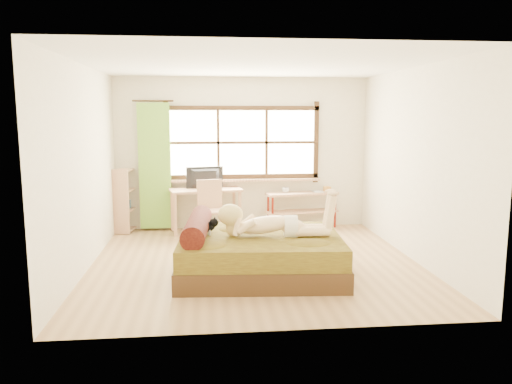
{
  "coord_description": "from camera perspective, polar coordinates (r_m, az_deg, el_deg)",
  "views": [
    {
      "loc": [
        -0.67,
        -6.7,
        2.04
      ],
      "look_at": [
        0.04,
        0.2,
        0.96
      ],
      "focal_mm": 35.0,
      "sensor_mm": 36.0,
      "label": 1
    }
  ],
  "objects": [
    {
      "name": "wall_right",
      "position": [
        7.34,
        17.65,
        3.0
      ],
      "size": [
        0.0,
        4.5,
        4.5
      ],
      "primitive_type": "plane",
      "rotation": [
        1.57,
        0.0,
        -1.57
      ],
      "color": "silver",
      "rests_on": "floor"
    },
    {
      "name": "pipe_shelf",
      "position": [
        9.08,
        5.35,
        -1.12
      ],
      "size": [
        1.35,
        0.55,
        0.74
      ],
      "rotation": [
        0.0,
        0.0,
        0.17
      ],
      "color": "#A8775B",
      "rests_on": "floor"
    },
    {
      "name": "wall_left",
      "position": [
        6.92,
        -19.03,
        2.61
      ],
      "size": [
        0.0,
        4.5,
        4.5
      ],
      "primitive_type": "plane",
      "rotation": [
        1.57,
        0.0,
        1.57
      ],
      "color": "silver",
      "rests_on": "floor"
    },
    {
      "name": "curtain",
      "position": [
        8.92,
        -11.49,
        2.9
      ],
      "size": [
        0.55,
        0.1,
        2.2
      ],
      "primitive_type": "cube",
      "color": "#599A2A",
      "rests_on": "wall_back"
    },
    {
      "name": "woman",
      "position": [
        6.31,
        1.93,
        -2.3
      ],
      "size": [
        1.47,
        0.52,
        0.62
      ],
      "primitive_type": null,
      "rotation": [
        0.0,
        0.0,
        -0.07
      ],
      "color": "beige",
      "rests_on": "bed"
    },
    {
      "name": "book",
      "position": [
        9.09,
        6.52,
        0.03
      ],
      "size": [
        0.21,
        0.26,
        0.02
      ],
      "primitive_type": "imported",
      "rotation": [
        0.0,
        0.0,
        0.17
      ],
      "color": "gray",
      "rests_on": "pipe_shelf"
    },
    {
      "name": "desk",
      "position": [
        8.76,
        -5.78,
        -0.28
      ],
      "size": [
        1.3,
        0.77,
        0.77
      ],
      "rotation": [
        0.0,
        0.0,
        0.17
      ],
      "color": "#A8775B",
      "rests_on": "floor"
    },
    {
      "name": "monitor",
      "position": [
        8.77,
        -5.81,
        1.64
      ],
      "size": [
        0.66,
        0.2,
        0.38
      ],
      "primitive_type": "imported",
      "rotation": [
        0.0,
        0.0,
        3.32
      ],
      "color": "black",
      "rests_on": "desk"
    },
    {
      "name": "window",
      "position": [
        8.96,
        -1.55,
        5.4
      ],
      "size": [
        2.8,
        0.16,
        1.46
      ],
      "color": "#FFEDBF",
      "rests_on": "wall_back"
    },
    {
      "name": "kitten",
      "position": [
        6.43,
        -5.98,
        -3.81
      ],
      "size": [
        0.32,
        0.15,
        0.25
      ],
      "primitive_type": null,
      "rotation": [
        0.0,
        0.0,
        -0.07
      ],
      "color": "black",
      "rests_on": "bed"
    },
    {
      "name": "bed",
      "position": [
        6.46,
        0.06,
        -7.0
      ],
      "size": [
        2.18,
        1.79,
        0.78
      ],
      "rotation": [
        0.0,
        0.0,
        -0.07
      ],
      "color": "#33240F",
      "rests_on": "floor"
    },
    {
      "name": "cup",
      "position": [
        8.99,
        3.41,
        0.22
      ],
      "size": [
        0.14,
        0.14,
        0.09
      ],
      "primitive_type": "imported",
      "rotation": [
        0.0,
        0.0,
        0.17
      ],
      "color": "gray",
      "rests_on": "pipe_shelf"
    },
    {
      "name": "wall_front",
      "position": [
        4.55,
        2.69,
        0.1
      ],
      "size": [
        4.5,
        0.0,
        4.5
      ],
      "primitive_type": "plane",
      "rotation": [
        -1.57,
        0.0,
        0.0
      ],
      "color": "silver",
      "rests_on": "floor"
    },
    {
      "name": "bookshelf",
      "position": [
        9.03,
        -14.75,
        -0.86
      ],
      "size": [
        0.34,
        0.52,
        1.12
      ],
      "rotation": [
        0.0,
        0.0,
        -0.14
      ],
      "color": "#A8775B",
      "rests_on": "floor"
    },
    {
      "name": "floor",
      "position": [
        7.04,
        -0.13,
        -8.04
      ],
      "size": [
        4.5,
        4.5,
        0.0
      ],
      "primitive_type": "plane",
      "color": "#9E754C",
      "rests_on": "ground"
    },
    {
      "name": "ceiling",
      "position": [
        6.77,
        -0.14,
        14.41
      ],
      "size": [
        4.5,
        4.5,
        0.0
      ],
      "primitive_type": "plane",
      "rotation": [
        3.14,
        0.0,
        0.0
      ],
      "color": "white",
      "rests_on": "wall_back"
    },
    {
      "name": "chair",
      "position": [
        8.42,
        -5.19,
        -1.53
      ],
      "size": [
        0.5,
        0.5,
        0.96
      ],
      "rotation": [
        0.0,
        0.0,
        0.17
      ],
      "color": "#A8775B",
      "rests_on": "floor"
    },
    {
      "name": "wall_back",
      "position": [
        9.0,
        -1.56,
        4.4
      ],
      "size": [
        4.5,
        0.0,
        4.5
      ],
      "primitive_type": "plane",
      "rotation": [
        1.57,
        0.0,
        0.0
      ],
      "color": "silver",
      "rests_on": "floor"
    }
  ]
}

